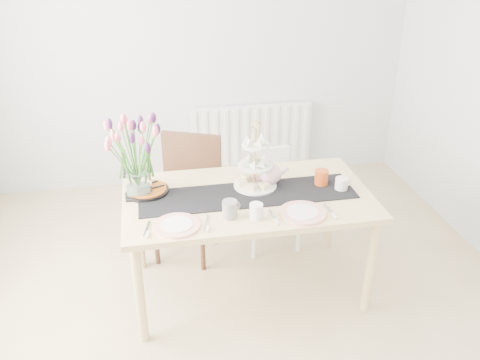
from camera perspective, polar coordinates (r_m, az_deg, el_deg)
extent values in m
plane|color=tan|center=(3.37, 0.43, -16.83)|extent=(4.50, 4.50, 0.00)
plane|color=silver|center=(4.77, -4.90, 14.43)|extent=(4.00, 0.00, 4.00)
cube|color=white|center=(5.04, 1.23, 5.08)|extent=(1.20, 0.08, 0.60)
cube|color=#D7B274|center=(3.30, 0.87, -2.01)|extent=(1.60, 0.90, 0.04)
cylinder|color=#D7B274|center=(3.15, -11.20, -12.50)|extent=(0.06, 0.06, 0.71)
cylinder|color=#D7B274|center=(3.41, 14.43, -9.42)|extent=(0.06, 0.06, 0.71)
cylinder|color=#D7B274|center=(3.77, -11.34, -5.21)|extent=(0.06, 0.06, 0.71)
cylinder|color=#D7B274|center=(3.99, 10.07, -3.14)|extent=(0.06, 0.06, 0.71)
cube|color=#3D2416|center=(3.82, -6.20, -2.30)|extent=(0.60, 0.60, 0.04)
cube|color=#3D2416|center=(3.89, -5.44, 2.24)|extent=(0.44, 0.22, 0.44)
cylinder|color=#3D2416|center=(3.86, -9.40, -6.46)|extent=(0.04, 0.04, 0.45)
cylinder|color=#3D2416|center=(3.76, -4.22, -7.17)|extent=(0.04, 0.04, 0.45)
cylinder|color=#3D2416|center=(4.14, -7.65, -3.80)|extent=(0.04, 0.04, 0.45)
cylinder|color=#3D2416|center=(4.05, -2.82, -4.38)|extent=(0.04, 0.04, 0.45)
cube|color=white|center=(3.99, 3.48, -2.30)|extent=(0.39, 0.39, 0.04)
cube|color=white|center=(4.04, 2.88, 1.29)|extent=(0.38, 0.06, 0.36)
cylinder|color=white|center=(3.90, 1.61, -6.45)|extent=(0.04, 0.04, 0.36)
cylinder|color=white|center=(4.00, 6.63, -5.74)|extent=(0.04, 0.04, 0.36)
cylinder|color=white|center=(4.20, 0.34, -3.81)|extent=(0.04, 0.04, 0.36)
cylinder|color=white|center=(4.28, 5.03, -3.22)|extent=(0.04, 0.04, 0.36)
cube|color=black|center=(3.29, 0.87, -1.65)|extent=(1.40, 0.35, 0.01)
cube|color=silver|center=(3.32, -11.35, -0.34)|extent=(0.17, 0.17, 0.17)
cylinder|color=gold|center=(3.30, 1.76, 2.42)|extent=(0.01, 0.01, 0.42)
cylinder|color=white|center=(3.38, 1.71, -0.59)|extent=(0.29, 0.29, 0.01)
cylinder|color=white|center=(3.32, 1.74, 1.67)|extent=(0.23, 0.23, 0.01)
cylinder|color=white|center=(3.26, 1.78, 3.94)|extent=(0.18, 0.18, 0.01)
cylinder|color=silver|center=(3.40, 11.32, -0.45)|extent=(0.09, 0.09, 0.08)
cylinder|color=black|center=(3.37, -10.40, -1.24)|extent=(0.28, 0.28, 0.02)
cylinder|color=orange|center=(3.36, -10.42, -0.98)|extent=(0.25, 0.25, 0.01)
cylinder|color=gray|center=(3.03, -1.15, -3.31)|extent=(0.13, 0.13, 0.11)
cylinder|color=white|center=(3.02, 1.83, -3.51)|extent=(0.11, 0.11, 0.10)
cylinder|color=#CA4816|center=(3.44, 9.12, 0.26)|extent=(0.12, 0.12, 0.11)
cylinder|color=white|center=(2.98, -7.11, -5.08)|extent=(0.33, 0.33, 0.01)
cylinder|color=white|center=(3.10, 7.03, -3.69)|extent=(0.32, 0.32, 0.01)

